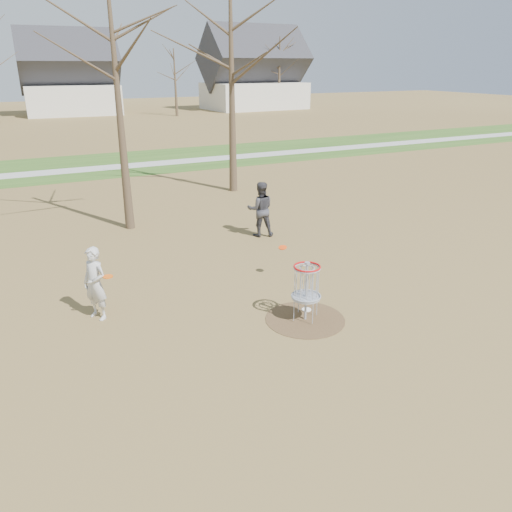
{
  "coord_description": "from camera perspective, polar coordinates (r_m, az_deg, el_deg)",
  "views": [
    {
      "loc": [
        -5.39,
        -8.48,
        5.38
      ],
      "look_at": [
        -0.5,
        1.5,
        1.1
      ],
      "focal_mm": 35.0,
      "sensor_mm": 36.0,
      "label": 1
    }
  ],
  "objects": [
    {
      "name": "ground",
      "position": [
        11.4,
        5.63,
        -7.21
      ],
      "size": [
        160.0,
        160.0,
        0.0
      ],
      "primitive_type": "plane",
      "color": "brown",
      "rests_on": "ground"
    },
    {
      "name": "player_throwing",
      "position": [
        16.52,
        0.51,
        5.37
      ],
      "size": [
        1.06,
        0.94,
        1.83
      ],
      "primitive_type": "imported",
      "rotation": [
        0.0,
        0.0,
        2.82
      ],
      "color": "#38373C",
      "rests_on": "ground"
    },
    {
      "name": "footpath",
      "position": [
        29.48,
        -15.36,
        9.83
      ],
      "size": [
        160.0,
        1.5,
        0.01
      ],
      "primitive_type": "cube",
      "color": "#9E9E99",
      "rests_on": "green_band"
    },
    {
      "name": "player_standing",
      "position": [
        11.61,
        -17.91,
        -3.02
      ],
      "size": [
        0.68,
        0.74,
        1.69
      ],
      "primitive_type": "imported",
      "rotation": [
        0.0,
        0.0,
        -0.97
      ],
      "color": "#BEBEBE",
      "rests_on": "ground"
    },
    {
      "name": "green_band",
      "position": [
        30.45,
        -15.75,
        10.12
      ],
      "size": [
        160.0,
        8.0,
        0.01
      ],
      "primitive_type": "cube",
      "color": "#2D5119",
      "rests_on": "ground"
    },
    {
      "name": "bare_trees",
      "position": [
        44.85,
        -18.05,
        20.06
      ],
      "size": [
        52.62,
        44.98,
        9.0
      ],
      "color": "#382B1E",
      "rests_on": "ground"
    },
    {
      "name": "dirt_circle",
      "position": [
        11.4,
        5.63,
        -7.19
      ],
      "size": [
        1.8,
        1.8,
        0.01
      ],
      "primitive_type": "cylinder",
      "color": "#47331E",
      "rests_on": "ground"
    },
    {
      "name": "disc_grounded",
      "position": [
        11.79,
        5.79,
        -6.11
      ],
      "size": [
        0.22,
        0.22,
        0.02
      ],
      "primitive_type": "cylinder",
      "color": "white",
      "rests_on": "dirt_circle"
    },
    {
      "name": "disc_golf_basket",
      "position": [
        11.0,
        5.8,
        -3.01
      ],
      "size": [
        0.64,
        0.64,
        1.35
      ],
      "color": "#9EA3AD",
      "rests_on": "ground"
    },
    {
      "name": "houses_row",
      "position": [
        61.84,
        -18.02,
        18.38
      ],
      "size": [
        56.51,
        10.01,
        7.26
      ],
      "color": "silver",
      "rests_on": "ground"
    },
    {
      "name": "discs_in_play",
      "position": [
        12.12,
        -5.53,
        -0.44
      ],
      "size": [
        4.82,
        0.66,
        0.26
      ],
      "color": "#FA440D",
      "rests_on": "ground"
    }
  ]
}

